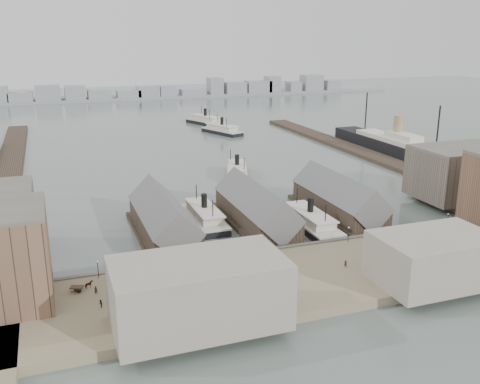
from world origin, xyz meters
name	(u,v)px	position (x,y,z in m)	size (l,w,h in m)	color
ground	(281,247)	(0.00, 0.00, 0.00)	(900.00, 900.00, 0.00)	#53605B
quay	(318,276)	(0.00, -20.00, 1.00)	(180.00, 30.00, 2.00)	#827557
seawall	(290,250)	(0.00, -5.20, 1.15)	(180.00, 1.20, 2.30)	#59544C
west_wharf	(8,173)	(-68.00, 100.00, 0.80)	(10.00, 220.00, 1.60)	#2D231C
east_wharf	(358,151)	(78.00, 90.00, 0.80)	(10.00, 180.00, 1.60)	#2D231C
ferry_shed_west	(163,220)	(-26.00, 16.88, 4.64)	(14.00, 42.00, 12.60)	#2D231C
ferry_shed_center	(256,209)	(0.00, 16.88, 4.64)	(14.00, 42.00, 12.60)	#2D231C
ferry_shed_east	(339,200)	(26.00, 16.88, 4.64)	(14.00, 42.00, 12.60)	#2D231C
warehouse_east_back	(461,173)	(68.00, 15.00, 9.50)	(28.00, 20.00, 15.00)	#60564C
street_bldg_center	(434,259)	(20.00, -32.00, 7.00)	(24.00, 16.00, 10.00)	gray
street_bldg_west	(199,293)	(-30.00, -32.00, 8.00)	(30.00, 16.00, 12.00)	gray
lamp_post_far_w	(98,266)	(-45.00, -7.00, 4.71)	(0.44, 0.44, 3.92)	black
lamp_post_near_w	(233,247)	(-15.00, -7.00, 4.71)	(0.44, 0.44, 3.92)	black
lamp_post_near_e	(349,231)	(15.00, -7.00, 4.71)	(0.44, 0.44, 3.92)	black
lamp_post_far_e	(448,218)	(45.00, -7.00, 4.71)	(0.44, 0.44, 3.92)	black
far_shore	(110,95)	(-2.07, 334.14, 3.91)	(500.00, 40.00, 15.72)	gray
ferry_docked_west	(204,216)	(-13.00, 23.47, 2.13)	(7.63, 25.43, 9.08)	black
ferry_docked_east	(310,221)	(13.00, 9.62, 2.18)	(7.81, 26.05, 9.30)	black
ferry_open_near	(237,171)	(12.72, 68.43, 2.09)	(15.13, 26.04, 8.91)	black
ferry_open_mid	(222,130)	(35.24, 155.86, 2.20)	(17.12, 27.39, 9.41)	black
ferry_open_far	(205,120)	(35.55, 188.38, 2.33)	(18.36, 28.95, 9.95)	black
ocean_steamer	(397,146)	(92.00, 80.97, 3.73)	(11.86, 86.66, 17.33)	black
tram	(460,231)	(42.25, -14.60, 3.89)	(4.14, 10.63, 3.68)	black
horse_cart_left	(86,285)	(-47.94, -11.44, 2.80)	(4.79, 2.92, 1.55)	black
horse_cart_center	(280,277)	(-9.62, -21.32, 2.77)	(4.77, 1.55, 1.44)	black
horse_cart_right	(397,260)	(18.44, -22.00, 2.78)	(4.79, 2.69, 1.52)	black
pedestrian_0	(96,290)	(-46.22, -14.31, 2.85)	(0.62, 0.45, 1.70)	black
pedestrian_1	(101,304)	(-45.90, -20.30, 2.81)	(0.79, 0.61, 1.62)	black
pedestrian_2	(243,266)	(-14.83, -13.16, 2.78)	(1.01, 0.58, 1.57)	black
pedestrian_3	(244,291)	(-18.84, -24.42, 2.81)	(0.95, 0.40, 1.63)	black
pedestrian_4	(277,256)	(-5.96, -11.35, 2.90)	(0.88, 0.57, 1.81)	black
pedestrian_5	(346,264)	(6.64, -19.90, 2.81)	(0.59, 0.43, 1.63)	black
pedestrian_6	(398,233)	(28.51, -8.29, 2.89)	(0.86, 0.67, 1.77)	black
pedestrian_7	(458,260)	(31.32, -26.65, 2.86)	(1.11, 0.64, 1.71)	black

